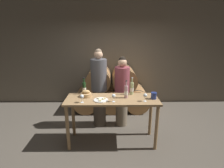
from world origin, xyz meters
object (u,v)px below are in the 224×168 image
wine_glass_far_left (82,97)px  blue_crock (154,95)px  wine_bottle_red (84,88)px  cheese_plate (101,100)px  wine_bottle_white (132,88)px  wine_glass_left (114,96)px  person_left (99,88)px  wine_bottle_rose (126,92)px  tasting_table (112,105)px  bread_basket (86,94)px  wine_glass_center (145,96)px  person_right (122,92)px

wine_glass_far_left → blue_crock: bearing=7.1°
wine_bottle_red → cheese_plate: 0.51m
wine_bottle_white → wine_glass_left: bearing=-133.7°
person_left → wine_glass_far_left: bearing=-105.8°
person_left → wine_bottle_rose: size_ratio=5.19×
tasting_table → wine_bottle_red: (-0.56, 0.27, 0.26)m
bread_basket → wine_bottle_white: bearing=8.0°
blue_crock → wine_glass_left: bearing=-170.1°
wine_bottle_white → wine_glass_far_left: wine_bottle_white is taller
wine_bottle_red → cheese_plate: size_ratio=1.30×
bread_basket → wine_glass_far_left: (-0.03, -0.30, 0.06)m
person_left → cheese_plate: person_left is taller
blue_crock → cheese_plate: blue_crock is taller
person_left → wine_bottle_rose: person_left is taller
wine_bottle_red → wine_glass_center: bearing=-19.4°
person_left → wine_glass_center: bearing=-43.2°
person_right → wine_glass_left: 0.90m
cheese_plate → wine_bottle_red: bearing=134.6°
person_right → wine_glass_left: size_ratio=11.02×
tasting_table → wine_glass_left: (0.03, -0.16, 0.25)m
wine_bottle_white → blue_crock: wine_bottle_white is taller
wine_bottle_white → bread_basket: size_ratio=1.67×
wine_bottle_white → blue_crock: size_ratio=2.81×
wine_bottle_rose → wine_glass_center: wine_bottle_rose is taller
person_right → wine_bottle_white: bearing=-69.7°
person_left → wine_bottle_rose: 0.87m
tasting_table → bread_basket: 0.55m
person_left → person_right: (0.52, 0.00, -0.08)m
blue_crock → wine_glass_center: 0.22m
person_left → wine_bottle_white: person_left is taller
wine_glass_center → wine_glass_far_left: bearing=-177.7°
wine_bottle_rose → wine_glass_center: size_ratio=2.34×
person_right → bread_basket: (-0.74, -0.58, 0.15)m
tasting_table → bread_basket: size_ratio=8.30×
tasting_table → blue_crock: bearing=-1.9°
wine_bottle_white → wine_glass_center: 0.43m
blue_crock → wine_glass_far_left: (-1.32, -0.16, 0.04)m
person_left → wine_glass_left: (0.32, -0.85, 0.13)m
wine_bottle_white → wine_glass_left: size_ratio=2.38×
wine_bottle_white → person_left: bearing=146.6°
wine_bottle_white → wine_bottle_rose: size_ratio=1.01×
person_right → bread_basket: size_ratio=7.74×
blue_crock → person_left: bearing=146.3°
wine_bottle_white → bread_basket: 0.92m
wine_bottle_red → wine_bottle_rose: same height
person_right → wine_glass_center: 0.94m
person_left → wine_glass_far_left: size_ratio=12.15×
person_left → wine_bottle_rose: (0.56, -0.65, 0.14)m
wine_glass_far_left → wine_bottle_red: bearing=92.8°
cheese_plate → wine_glass_left: 0.26m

